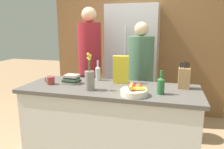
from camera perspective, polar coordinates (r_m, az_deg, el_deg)
The scene contains 13 objects.
kitchen_island at distance 2.50m, azimuth -0.55°, elevation -13.48°, with size 1.89×0.71×0.92m.
back_wall_wood at distance 4.02m, azimuth 6.49°, elevation 8.69°, with size 3.09×0.12×2.60m.
refrigerator at distance 3.71m, azimuth 5.39°, elevation 2.92°, with size 0.82×0.62×1.89m.
fruit_bowl at distance 2.07m, azimuth 5.83°, elevation -4.20°, with size 0.26×0.26×0.11m.
knife_block at distance 2.38m, azimuth 18.29°, elevation -0.88°, with size 0.12×0.10×0.29m.
flower_vase at distance 2.22m, azimuth -5.85°, elevation -1.13°, with size 0.10×0.10×0.38m.
cereal_box at distance 2.48m, azimuth 2.32°, elevation 1.30°, with size 0.19×0.09×0.31m.
coffee_mug at distance 2.54m, azimuth -15.74°, elevation -1.50°, with size 0.12×0.08×0.09m.
book_stack at distance 2.52m, azimuth -10.54°, elevation -1.24°, with size 0.20×0.15×0.10m.
bottle_oil at distance 2.12m, azimuth 12.65°, elevation -2.68°, with size 0.07×0.07×0.23m.
bottle_vinegar at distance 2.63m, azimuth -3.69°, elevation 0.54°, with size 0.06×0.06×0.24m.
person_at_sink at distance 3.21m, azimuth -5.75°, elevation 3.04°, with size 0.33×0.33×1.82m.
person_in_blue at distance 3.05m, azimuth 7.40°, elevation 0.04°, with size 0.35×0.35×1.62m.
Camera 1 is at (0.61, -2.16, 1.55)m, focal length 35.00 mm.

